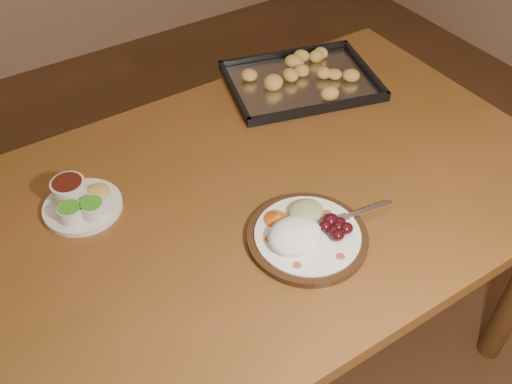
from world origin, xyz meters
TOP-DOWN VIEW (x-y plane):
  - ground at (0.00, 0.00)m, footprint 4.00×4.00m
  - dining_table at (-0.14, -0.10)m, footprint 1.50×0.90m
  - dinner_plate at (-0.11, -0.28)m, footprint 0.34×0.26m
  - condiment_saucer at (-0.48, 0.06)m, footprint 0.17×0.17m
  - baking_tray at (0.23, 0.20)m, footprint 0.47×0.40m

SIDE VIEW (x-z plane):
  - ground at x=0.00m, z-range 0.00..0.00m
  - dining_table at x=-0.14m, z-range 0.28..1.03m
  - baking_tray at x=0.23m, z-range 0.74..0.79m
  - dinner_plate at x=-0.11m, z-range 0.74..0.80m
  - condiment_saucer at x=-0.48m, z-range 0.74..0.80m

